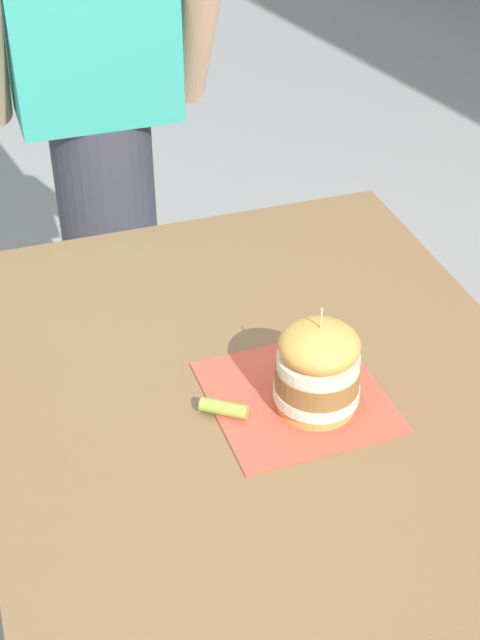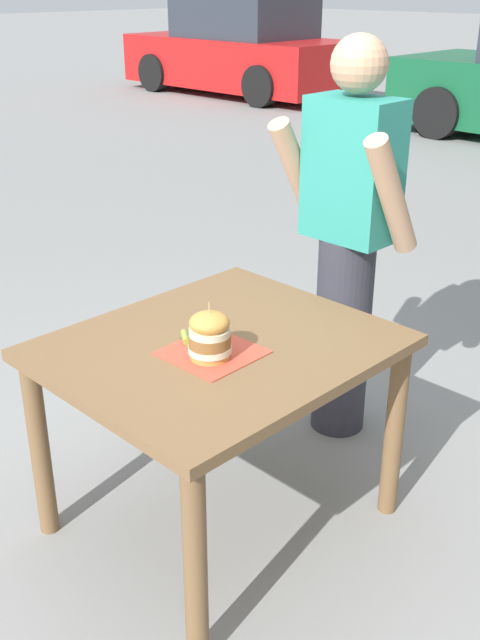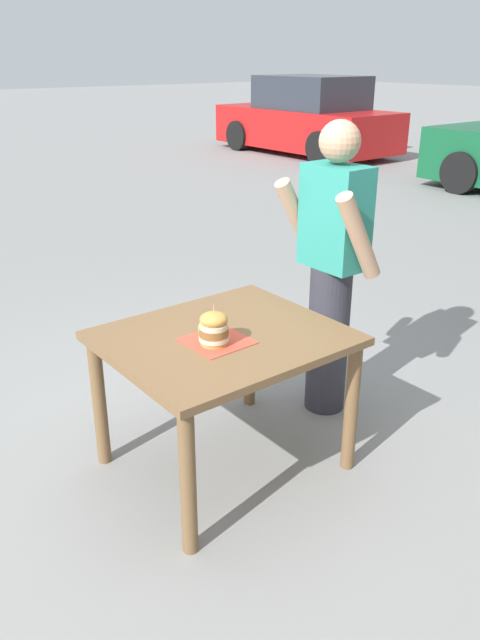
{
  "view_description": "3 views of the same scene",
  "coord_description": "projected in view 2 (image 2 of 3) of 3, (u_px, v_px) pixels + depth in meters",
  "views": [
    {
      "loc": [
        -0.4,
        -1.1,
        1.73
      ],
      "look_at": [
        0.0,
        0.1,
        0.8
      ],
      "focal_mm": 50.0,
      "sensor_mm": 36.0,
      "label": 1
    },
    {
      "loc": [
        1.65,
        -1.56,
        1.87
      ],
      "look_at": [
        0.0,
        0.1,
        0.8
      ],
      "focal_mm": 42.0,
      "sensor_mm": 36.0,
      "label": 2
    },
    {
      "loc": [
        2.21,
        -1.61,
        1.99
      ],
      "look_at": [
        0.0,
        0.1,
        0.8
      ],
      "focal_mm": 35.0,
      "sensor_mm": 36.0,
      "label": 3
    }
  ],
  "objects": [
    {
      "name": "sandwich",
      "position": [
        210.0,
        335.0,
        2.39
      ],
      "size": [
        0.14,
        0.14,
        0.19
      ],
      "color": "gold",
      "rests_on": "serving_paper"
    },
    {
      "name": "serving_paper",
      "position": [
        212.0,
        352.0,
        2.46
      ],
      "size": [
        0.29,
        0.29,
        0.0
      ],
      "primitive_type": "cube",
      "rotation": [
        0.0,
        0.0,
        0.03
      ],
      "color": "#D64C38",
      "rests_on": "patio_table"
    },
    {
      "name": "diner_across_table",
      "position": [
        347.0,
        241.0,
        3.08
      ],
      "size": [
        0.55,
        0.35,
        1.69
      ],
      "color": "#33333D",
      "rests_on": "ground"
    },
    {
      "name": "pickle_spear",
      "position": [
        185.0,
        337.0,
        2.53
      ],
      "size": [
        0.08,
        0.06,
        0.02
      ],
      "primitive_type": "cylinder",
      "rotation": [
        0.0,
        1.57,
        2.54
      ],
      "color": "#8EA83D",
      "rests_on": "serving_paper"
    },
    {
      "name": "parked_car_far_end",
      "position": [
        239.0,
        51.0,
        12.87
      ],
      "size": [
        4.21,
        1.86,
        1.6
      ],
      "color": "red",
      "rests_on": "ground"
    },
    {
      "name": "patio_table",
      "position": [
        220.0,
        372.0,
        2.58
      ],
      "size": [
        0.94,
        1.1,
        0.75
      ],
      "color": "brown",
      "rests_on": "ground"
    },
    {
      "name": "ground_plane",
      "position": [
        221.0,
        518.0,
        2.84
      ],
      "size": [
        80.0,
        80.0,
        0.0
      ],
      "primitive_type": "plane",
      "color": "gray"
    }
  ]
}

